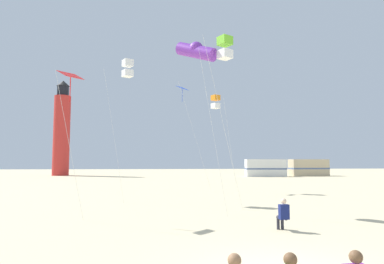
# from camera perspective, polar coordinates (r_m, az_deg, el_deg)

# --- Properties ---
(kite_flyer_standing) EXTENTS (0.35, 0.52, 1.16)m
(kite_flyer_standing) POSITION_cam_1_polar(r_m,az_deg,el_deg) (12.90, 15.09, -13.12)
(kite_flyer_standing) COLOR navy
(kite_flyer_standing) RESTS_ON ground
(kite_box_orange) EXTENTS (2.24, 2.24, 8.11)m
(kite_box_orange) POSITION_cam_1_polar(r_m,az_deg,el_deg) (29.04, 4.00, 5.07)
(kite_box_orange) COLOR silver
(kite_box_orange) RESTS_ON ground
(kite_diamond_scarlet) EXTENTS (1.43, 1.43, 6.52)m
(kite_diamond_scarlet) POSITION_cam_1_polar(r_m,az_deg,el_deg) (16.15, -19.81, 8.31)
(kite_diamond_scarlet) COLOR silver
(kite_diamond_scarlet) RESTS_ON ground
(kite_diamond_blue) EXTENTS (3.05, 3.05, 9.03)m
(kite_diamond_blue) POSITION_cam_1_polar(r_m,az_deg,el_deg) (29.43, -1.52, 6.76)
(kite_diamond_blue) COLOR silver
(kite_diamond_blue) RESTS_ON ground
(kite_tube_violet) EXTENTS (3.56, 3.55, 9.03)m
(kite_tube_violet) POSITION_cam_1_polar(r_m,az_deg,el_deg) (18.45, 0.71, 13.51)
(kite_tube_violet) COLOR silver
(kite_tube_violet) RESTS_ON ground
(kite_box_white) EXTENTS (1.97, 1.97, 9.18)m
(kite_box_white) POSITION_cam_1_polar(r_m,az_deg,el_deg) (23.11, -10.81, 10.48)
(kite_box_white) COLOR silver
(kite_box_white) RESTS_ON ground
(kite_box_lime) EXTENTS (1.74, 1.74, 8.79)m
(kite_box_lime) POSITION_cam_1_polar(r_m,az_deg,el_deg) (17.71, 5.56, 13.92)
(kite_box_lime) COLOR silver
(kite_box_lime) RESTS_ON ground
(lighthouse_distant) EXTENTS (2.80, 2.80, 16.80)m
(lighthouse_distant) POSITION_cam_1_polar(r_m,az_deg,el_deg) (63.65, -21.12, 0.22)
(lighthouse_distant) COLOR red
(lighthouse_distant) RESTS_ON ground
(rv_van_white) EXTENTS (6.59, 2.80, 2.80)m
(rv_van_white) POSITION_cam_1_polar(r_m,az_deg,el_deg) (56.55, 12.27, -5.94)
(rv_van_white) COLOR white
(rv_van_white) RESTS_ON ground
(rv_van_tan) EXTENTS (6.56, 2.70, 2.80)m
(rv_van_tan) POSITION_cam_1_polar(r_m,az_deg,el_deg) (60.88, 19.05, -5.70)
(rv_van_tan) COLOR #C6B28C
(rv_van_tan) RESTS_ON ground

